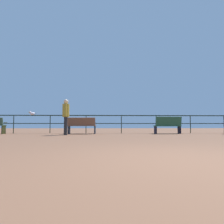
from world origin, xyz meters
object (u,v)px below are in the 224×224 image
bench_near_right (168,124)px  seagull_on_rail (32,113)px  person_at_railing (66,114)px  bench_near_left (82,125)px

bench_near_right → seagull_on_rail: 7.81m
bench_near_right → person_at_railing: person_at_railing is taller
bench_near_right → person_at_railing: 5.58m
bench_near_left → bench_near_right: bearing=-0.0°
bench_near_right → seagull_on_rail: (-7.74, 0.78, 0.65)m
person_at_railing → seagull_on_rail: 3.07m
bench_near_left → person_at_railing: (-0.64, -1.24, 0.50)m
bench_near_left → bench_near_right: bench_near_right is taller
bench_near_left → seagull_on_rail: bearing=165.2°
bench_near_right → seagull_on_rail: size_ratio=3.70×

